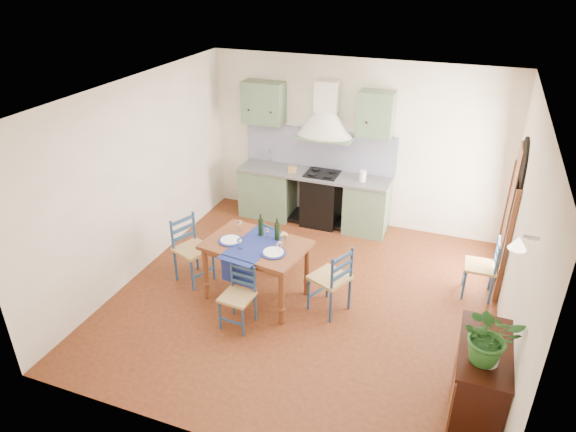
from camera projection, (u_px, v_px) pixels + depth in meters
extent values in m
plane|color=#43200E|center=(304.00, 297.00, 7.07)|extent=(5.00, 5.00, 0.00)
cube|color=white|center=(354.00, 144.00, 8.51)|extent=(5.00, 0.04, 2.80)
cube|color=slate|center=(268.00, 191.00, 9.14)|extent=(0.90, 0.60, 0.88)
cube|color=slate|center=(367.00, 207.00, 8.58)|extent=(0.70, 0.60, 0.88)
cube|color=black|center=(321.00, 200.00, 8.83)|extent=(0.60, 0.58, 0.88)
cube|color=gray|center=(314.00, 174.00, 8.67)|extent=(2.60, 0.64, 0.04)
cube|color=silver|center=(267.00, 168.00, 8.94)|extent=(0.45, 0.40, 0.03)
cylinder|color=silver|center=(271.00, 156.00, 9.01)|extent=(0.02, 0.02, 0.26)
cube|color=black|center=(322.00, 174.00, 8.61)|extent=(0.55, 0.48, 0.02)
cube|color=black|center=(313.00, 218.00, 9.10)|extent=(2.60, 0.50, 0.08)
cube|color=#090E54|center=(319.00, 149.00, 8.73)|extent=(2.65, 0.05, 0.68)
cube|color=slate|center=(264.00, 103.00, 8.57)|extent=(0.70, 0.34, 0.70)
cube|color=slate|center=(376.00, 114.00, 7.97)|extent=(0.55, 0.34, 0.70)
cone|color=beige|center=(325.00, 125.00, 8.28)|extent=(0.96, 0.96, 0.40)
cube|color=beige|center=(327.00, 96.00, 8.15)|extent=(0.36, 0.30, 0.50)
cube|color=white|center=(521.00, 242.00, 5.65)|extent=(0.04, 5.00, 2.80)
cube|color=black|center=(508.00, 230.00, 7.08)|extent=(0.03, 1.00, 1.65)
cylinder|color=black|center=(521.00, 175.00, 6.70)|extent=(0.03, 1.00, 1.00)
cube|color=brown|center=(506.00, 248.00, 6.64)|extent=(0.06, 0.06, 1.65)
cube|color=brown|center=(506.00, 213.00, 7.54)|extent=(0.06, 0.06, 1.65)
cube|color=brown|center=(509.00, 213.00, 7.20)|extent=(0.04, 0.55, 1.96)
cylinder|color=silver|center=(532.00, 238.00, 4.41)|extent=(0.15, 0.04, 0.04)
cone|color=#FFEDC6|center=(518.00, 243.00, 4.48)|extent=(0.16, 0.16, 0.12)
cube|color=white|center=(138.00, 179.00, 7.21)|extent=(0.04, 5.00, 2.80)
cube|color=silver|center=(308.00, 95.00, 5.78)|extent=(5.00, 5.00, 0.01)
cube|color=brown|center=(256.00, 245.00, 6.74)|extent=(1.42, 1.05, 0.05)
cube|color=brown|center=(256.00, 250.00, 6.77)|extent=(1.27, 0.90, 0.08)
cylinder|color=brown|center=(206.00, 274.00, 6.90)|extent=(0.08, 0.08, 0.78)
cylinder|color=brown|center=(236.00, 249.00, 7.46)|extent=(0.08, 0.08, 0.78)
cylinder|color=brown|center=(281.00, 298.00, 6.40)|extent=(0.08, 0.08, 0.78)
cylinder|color=brown|center=(307.00, 270.00, 6.97)|extent=(0.08, 0.08, 0.78)
cube|color=navy|center=(254.00, 245.00, 6.69)|extent=(0.62, 1.04, 0.01)
cube|color=navy|center=(238.00, 272.00, 6.46)|extent=(0.49, 0.08, 0.38)
cylinder|color=navy|center=(230.00, 240.00, 6.78)|extent=(0.33, 0.33, 0.01)
cylinder|color=white|center=(230.00, 240.00, 6.77)|extent=(0.26, 0.26, 0.01)
cylinder|color=navy|center=(273.00, 253.00, 6.50)|extent=(0.33, 0.33, 0.01)
cylinder|color=white|center=(273.00, 252.00, 6.49)|extent=(0.26, 0.26, 0.01)
cylinder|color=black|center=(261.00, 225.00, 6.85)|extent=(0.07, 0.07, 0.32)
cylinder|color=black|center=(277.00, 229.00, 6.74)|extent=(0.07, 0.07, 0.32)
cylinder|color=white|center=(284.00, 240.00, 6.69)|extent=(0.05, 0.05, 0.10)
sphere|color=yellow|center=(284.00, 234.00, 6.65)|extent=(0.10, 0.10, 0.10)
cylinder|color=navy|center=(220.00, 315.00, 6.39)|extent=(0.03, 0.03, 0.42)
cylinder|color=navy|center=(232.00, 288.00, 6.57)|extent=(0.03, 0.03, 0.82)
cylinder|color=navy|center=(243.00, 322.00, 6.27)|extent=(0.03, 0.03, 0.42)
cylinder|color=navy|center=(255.00, 294.00, 6.44)|extent=(0.03, 0.03, 0.82)
cube|color=tan|center=(237.00, 297.00, 6.36)|extent=(0.41, 0.41, 0.04)
cube|color=navy|center=(243.00, 282.00, 6.44)|extent=(0.35, 0.05, 0.04)
cube|color=navy|center=(243.00, 275.00, 6.39)|extent=(0.35, 0.05, 0.04)
cube|color=navy|center=(243.00, 268.00, 6.34)|extent=(0.35, 0.05, 0.04)
cube|color=navy|center=(232.00, 322.00, 6.35)|extent=(0.33, 0.05, 0.02)
cylinder|color=navy|center=(293.00, 255.00, 7.66)|extent=(0.03, 0.03, 0.41)
cylinder|color=navy|center=(278.00, 252.00, 7.37)|extent=(0.03, 0.03, 0.79)
cylinder|color=navy|center=(278.00, 248.00, 7.86)|extent=(0.03, 0.03, 0.41)
cylinder|color=navy|center=(263.00, 245.00, 7.56)|extent=(0.03, 0.03, 0.79)
cube|color=tan|center=(278.00, 243.00, 7.56)|extent=(0.48, 0.48, 0.04)
cube|color=navy|center=(270.00, 241.00, 7.41)|extent=(0.32, 0.15, 0.04)
cube|color=navy|center=(270.00, 234.00, 7.36)|extent=(0.32, 0.15, 0.04)
cube|color=navy|center=(270.00, 228.00, 7.31)|extent=(0.32, 0.15, 0.04)
cube|color=navy|center=(286.00, 254.00, 7.78)|extent=(0.30, 0.15, 0.02)
cylinder|color=navy|center=(192.00, 275.00, 7.12)|extent=(0.04, 0.04, 0.49)
cylinder|color=navy|center=(174.00, 251.00, 7.24)|extent=(0.04, 0.04, 0.96)
cylinder|color=navy|center=(214.00, 264.00, 7.37)|extent=(0.04, 0.04, 0.49)
cylinder|color=navy|center=(196.00, 241.00, 7.49)|extent=(0.04, 0.04, 0.96)
cube|color=tan|center=(193.00, 249.00, 7.24)|extent=(0.58, 0.58, 0.04)
cube|color=navy|center=(184.00, 236.00, 7.29)|extent=(0.18, 0.39, 0.05)
cube|color=navy|center=(183.00, 229.00, 7.24)|extent=(0.18, 0.39, 0.05)
cube|color=navy|center=(182.00, 221.00, 7.18)|extent=(0.18, 0.39, 0.05)
cube|color=navy|center=(203.00, 273.00, 7.27)|extent=(0.17, 0.37, 0.03)
cylinder|color=navy|center=(328.00, 282.00, 6.98)|extent=(0.04, 0.04, 0.49)
cylinder|color=navy|center=(350.00, 279.00, 6.63)|extent=(0.04, 0.04, 0.95)
cylinder|color=navy|center=(309.00, 294.00, 6.74)|extent=(0.04, 0.04, 0.49)
cylinder|color=navy|center=(331.00, 291.00, 6.39)|extent=(0.04, 0.04, 0.95)
cube|color=tan|center=(330.00, 277.00, 6.62)|extent=(0.59, 0.59, 0.04)
cube|color=navy|center=(342.00, 275.00, 6.44)|extent=(0.19, 0.38, 0.05)
cube|color=navy|center=(342.00, 266.00, 6.38)|extent=(0.19, 0.38, 0.05)
cube|color=navy|center=(343.00, 258.00, 6.32)|extent=(0.19, 0.38, 0.05)
cube|color=navy|center=(318.00, 291.00, 6.88)|extent=(0.18, 0.36, 0.03)
cylinder|color=navy|center=(465.00, 272.00, 7.23)|extent=(0.03, 0.03, 0.45)
cylinder|color=navy|center=(494.00, 263.00, 7.03)|extent=(0.03, 0.03, 0.87)
cylinder|color=navy|center=(464.00, 285.00, 6.94)|extent=(0.03, 0.03, 0.45)
cylinder|color=navy|center=(494.00, 277.00, 6.74)|extent=(0.03, 0.03, 0.87)
cube|color=tan|center=(481.00, 266.00, 6.93)|extent=(0.42, 0.42, 0.04)
cube|color=navy|center=(496.00, 261.00, 6.82)|extent=(0.03, 0.37, 0.04)
cube|color=navy|center=(498.00, 253.00, 6.77)|extent=(0.03, 0.37, 0.04)
cube|color=navy|center=(499.00, 246.00, 6.71)|extent=(0.03, 0.37, 0.04)
cube|color=navy|center=(464.00, 281.00, 7.11)|extent=(0.04, 0.35, 0.02)
cube|color=black|center=(479.00, 383.00, 5.02)|extent=(0.45, 1.00, 0.82)
cube|color=black|center=(487.00, 349.00, 4.82)|extent=(0.50, 1.05, 0.04)
cube|color=brown|center=(452.00, 396.00, 4.91)|extent=(0.02, 0.38, 0.63)
cube|color=brown|center=(456.00, 364.00, 5.30)|extent=(0.02, 0.38, 0.63)
cube|color=black|center=(457.00, 381.00, 5.64)|extent=(0.08, 0.08, 0.08)
cube|color=black|center=(491.00, 389.00, 5.53)|extent=(0.08, 0.08, 0.08)
imported|color=#255D23|center=(490.00, 336.00, 4.53)|extent=(0.60, 0.55, 0.56)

